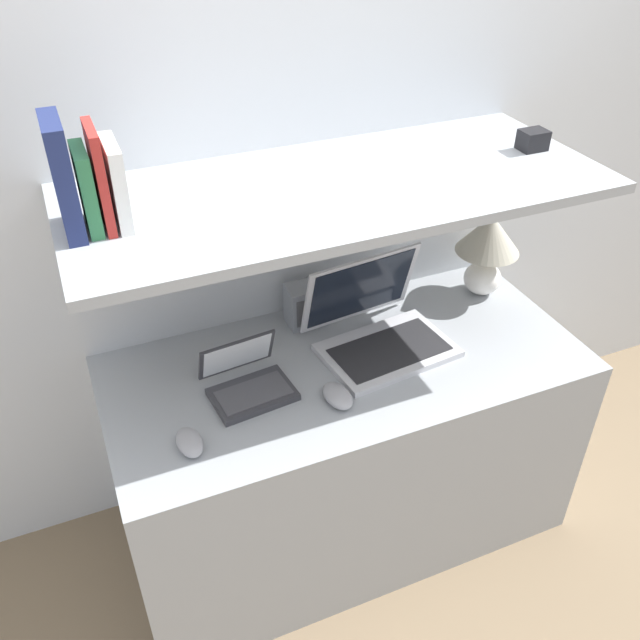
{
  "coord_description": "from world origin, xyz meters",
  "views": [
    {
      "loc": [
        -0.68,
        -1.08,
        2.0
      ],
      "look_at": [
        -0.09,
        0.33,
        0.9
      ],
      "focal_mm": 38.0,
      "sensor_mm": 36.0,
      "label": 1
    }
  ],
  "objects_px": {
    "book_white": "(116,184)",
    "shelf_gadget": "(533,140)",
    "book_green": "(87,190)",
    "table_lamp": "(488,244)",
    "laptop_small": "(248,382)",
    "computer_mouse": "(338,396)",
    "book_red": "(99,178)",
    "book_navy": "(63,178)",
    "router_box": "(306,304)",
    "second_mouse": "(190,442)",
    "laptop_large": "(378,329)"
  },
  "relations": [
    {
      "from": "table_lamp",
      "to": "computer_mouse",
      "type": "height_order",
      "value": "table_lamp"
    },
    {
      "from": "table_lamp",
      "to": "computer_mouse",
      "type": "relative_size",
      "value": 2.41
    },
    {
      "from": "book_red",
      "to": "book_white",
      "type": "distance_m",
      "value": 0.04
    },
    {
      "from": "book_white",
      "to": "shelf_gadget",
      "type": "xyz_separation_m",
      "value": [
        1.16,
        0.0,
        -0.07
      ]
    },
    {
      "from": "router_box",
      "to": "book_white",
      "type": "height_order",
      "value": "book_white"
    },
    {
      "from": "laptop_large",
      "to": "laptop_small",
      "type": "relative_size",
      "value": 1.72
    },
    {
      "from": "laptop_large",
      "to": "shelf_gadget",
      "type": "relative_size",
      "value": 5.53
    },
    {
      "from": "laptop_large",
      "to": "second_mouse",
      "type": "relative_size",
      "value": 3.74
    },
    {
      "from": "book_white",
      "to": "laptop_small",
      "type": "bearing_deg",
      "value": -17.97
    },
    {
      "from": "laptop_large",
      "to": "shelf_gadget",
      "type": "height_order",
      "value": "shelf_gadget"
    },
    {
      "from": "laptop_large",
      "to": "book_red",
      "type": "relative_size",
      "value": 1.81
    },
    {
      "from": "book_navy",
      "to": "router_box",
      "type": "bearing_deg",
      "value": 14.91
    },
    {
      "from": "book_red",
      "to": "shelf_gadget",
      "type": "distance_m",
      "value": 1.19
    },
    {
      "from": "computer_mouse",
      "to": "second_mouse",
      "type": "xyz_separation_m",
      "value": [
        -0.42,
        -0.01,
        0.0
      ]
    },
    {
      "from": "router_box",
      "to": "laptop_large",
      "type": "bearing_deg",
      "value": -50.7
    },
    {
      "from": "book_green",
      "to": "book_white",
      "type": "height_order",
      "value": "book_white"
    },
    {
      "from": "second_mouse",
      "to": "book_white",
      "type": "relative_size",
      "value": 0.58
    },
    {
      "from": "laptop_large",
      "to": "computer_mouse",
      "type": "height_order",
      "value": "laptop_large"
    },
    {
      "from": "router_box",
      "to": "book_red",
      "type": "bearing_deg",
      "value": -163.17
    },
    {
      "from": "table_lamp",
      "to": "laptop_large",
      "type": "distance_m",
      "value": 0.49
    },
    {
      "from": "computer_mouse",
      "to": "book_red",
      "type": "xyz_separation_m",
      "value": [
        -0.49,
        0.22,
        0.64
      ]
    },
    {
      "from": "computer_mouse",
      "to": "router_box",
      "type": "relative_size",
      "value": 0.9
    },
    {
      "from": "computer_mouse",
      "to": "second_mouse",
      "type": "height_order",
      "value": "same"
    },
    {
      "from": "computer_mouse",
      "to": "laptop_large",
      "type": "bearing_deg",
      "value": 40.99
    },
    {
      "from": "second_mouse",
      "to": "book_white",
      "type": "xyz_separation_m",
      "value": [
        -0.04,
        0.23,
        0.62
      ]
    },
    {
      "from": "table_lamp",
      "to": "book_green",
      "type": "xyz_separation_m",
      "value": [
        -1.21,
        -0.1,
        0.45
      ]
    },
    {
      "from": "laptop_small",
      "to": "book_navy",
      "type": "height_order",
      "value": "book_navy"
    },
    {
      "from": "table_lamp",
      "to": "book_white",
      "type": "bearing_deg",
      "value": -175.03
    },
    {
      "from": "book_red",
      "to": "book_white",
      "type": "xyz_separation_m",
      "value": [
        0.03,
        -0.0,
        -0.02
      ]
    },
    {
      "from": "book_red",
      "to": "laptop_large",
      "type": "bearing_deg",
      "value": -2.05
    },
    {
      "from": "table_lamp",
      "to": "router_box",
      "type": "bearing_deg",
      "value": 173.62
    },
    {
      "from": "book_green",
      "to": "book_white",
      "type": "relative_size",
      "value": 0.97
    },
    {
      "from": "shelf_gadget",
      "to": "router_box",
      "type": "bearing_deg",
      "value": 165.19
    },
    {
      "from": "laptop_large",
      "to": "router_box",
      "type": "bearing_deg",
      "value": 129.3
    },
    {
      "from": "table_lamp",
      "to": "shelf_gadget",
      "type": "bearing_deg",
      "value": -79.45
    },
    {
      "from": "laptop_small",
      "to": "computer_mouse",
      "type": "height_order",
      "value": "laptop_small"
    },
    {
      "from": "book_red",
      "to": "book_white",
      "type": "bearing_deg",
      "value": -0.0
    },
    {
      "from": "laptop_small",
      "to": "book_white",
      "type": "height_order",
      "value": "book_white"
    },
    {
      "from": "router_box",
      "to": "book_navy",
      "type": "height_order",
      "value": "book_navy"
    },
    {
      "from": "book_green",
      "to": "shelf_gadget",
      "type": "distance_m",
      "value": 1.23
    },
    {
      "from": "laptop_large",
      "to": "book_red",
      "type": "xyz_separation_m",
      "value": [
        -0.71,
        0.03,
        0.61
      ]
    },
    {
      "from": "book_navy",
      "to": "book_red",
      "type": "distance_m",
      "value": 0.08
    },
    {
      "from": "laptop_small",
      "to": "book_white",
      "type": "bearing_deg",
      "value": 162.03
    },
    {
      "from": "table_lamp",
      "to": "shelf_gadget",
      "type": "distance_m",
      "value": 0.4
    },
    {
      "from": "laptop_small",
      "to": "router_box",
      "type": "bearing_deg",
      "value": 41.8
    },
    {
      "from": "book_navy",
      "to": "book_white",
      "type": "relative_size",
      "value": 1.34
    },
    {
      "from": "table_lamp",
      "to": "book_green",
      "type": "height_order",
      "value": "book_green"
    },
    {
      "from": "shelf_gadget",
      "to": "book_navy",
      "type": "bearing_deg",
      "value": 180.0
    },
    {
      "from": "shelf_gadget",
      "to": "table_lamp",
      "type": "bearing_deg",
      "value": 100.55
    },
    {
      "from": "laptop_small",
      "to": "book_green",
      "type": "height_order",
      "value": "book_green"
    }
  ]
}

